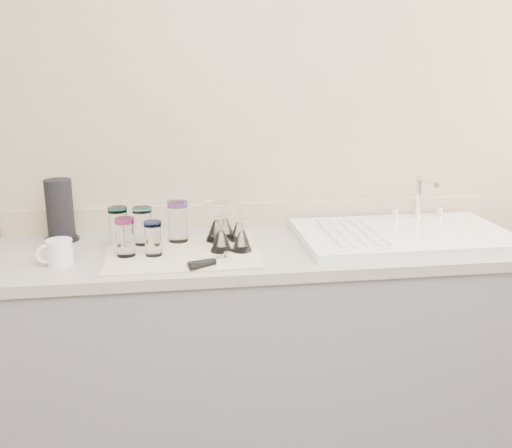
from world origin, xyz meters
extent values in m
cube|color=tan|center=(0.00, 1.50, 1.25)|extent=(3.50, 0.04, 2.50)
cube|color=slate|center=(0.00, 1.20, 0.43)|extent=(2.00, 0.60, 0.86)
cube|color=gray|center=(0.00, 1.20, 0.88)|extent=(2.06, 0.62, 0.04)
cube|color=white|center=(0.55, 1.20, 0.92)|extent=(0.82, 0.50, 0.03)
cylinder|color=silver|center=(0.69, 1.40, 1.03)|extent=(0.02, 0.02, 0.18)
cylinder|color=silver|center=(0.69, 1.32, 1.10)|extent=(0.02, 0.16, 0.02)
cylinder|color=silver|center=(0.59, 1.40, 0.96)|extent=(0.03, 0.03, 0.04)
cylinder|color=silver|center=(0.79, 1.40, 0.96)|extent=(0.03, 0.03, 0.04)
cube|color=beige|center=(-0.31, 1.14, 0.90)|extent=(0.55, 0.42, 0.01)
cylinder|color=white|center=(-0.55, 1.27, 0.97)|extent=(0.07, 0.07, 0.13)
cylinder|color=teal|center=(-0.55, 1.27, 1.04)|extent=(0.07, 0.07, 0.02)
cylinder|color=white|center=(-0.46, 1.26, 0.97)|extent=(0.07, 0.07, 0.13)
cylinder|color=#42C4D2|center=(-0.46, 1.26, 1.04)|extent=(0.07, 0.07, 0.02)
cylinder|color=white|center=(-0.33, 1.28, 0.98)|extent=(0.07, 0.07, 0.14)
cylinder|color=#7847A3|center=(-0.33, 1.28, 1.05)|extent=(0.08, 0.08, 0.02)
cylinder|color=white|center=(-0.51, 1.13, 0.97)|extent=(0.07, 0.07, 0.12)
cylinder|color=#C62DA1|center=(-0.51, 1.13, 1.04)|extent=(0.07, 0.07, 0.02)
cylinder|color=white|center=(-0.42, 1.12, 0.96)|extent=(0.06, 0.06, 0.11)
cylinder|color=blue|center=(-0.42, 1.12, 1.02)|extent=(0.06, 0.06, 0.02)
cone|color=white|center=(-0.18, 1.26, 0.95)|extent=(0.09, 0.09, 0.08)
cylinder|color=white|center=(-0.18, 1.26, 1.02)|extent=(0.01, 0.01, 0.06)
cylinder|color=white|center=(-0.18, 1.26, 1.06)|extent=(0.09, 0.09, 0.01)
cone|color=white|center=(-0.10, 1.26, 0.94)|extent=(0.08, 0.08, 0.07)
cylinder|color=white|center=(-0.10, 1.26, 1.01)|extent=(0.01, 0.01, 0.06)
cylinder|color=white|center=(-0.10, 1.26, 1.04)|extent=(0.08, 0.08, 0.01)
cone|color=white|center=(-0.18, 1.13, 0.95)|extent=(0.08, 0.08, 0.08)
cylinder|color=white|center=(-0.18, 1.13, 1.01)|extent=(0.01, 0.01, 0.06)
cylinder|color=white|center=(-0.18, 1.13, 1.05)|extent=(0.08, 0.08, 0.01)
cone|color=white|center=(-0.10, 1.12, 0.94)|extent=(0.08, 0.08, 0.07)
cylinder|color=white|center=(-0.10, 1.12, 1.01)|extent=(0.01, 0.01, 0.06)
cylinder|color=white|center=(-0.10, 1.12, 1.04)|extent=(0.08, 0.08, 0.01)
cone|color=white|center=(-0.15, 1.30, 0.95)|extent=(0.08, 0.08, 0.08)
cylinder|color=white|center=(-0.15, 1.30, 1.01)|extent=(0.01, 0.01, 0.06)
cylinder|color=white|center=(-0.15, 1.30, 1.05)|extent=(0.08, 0.08, 0.01)
cube|color=silver|center=(-0.18, 1.01, 0.92)|extent=(0.07, 0.05, 0.02)
cylinder|color=black|center=(-0.24, 0.97, 0.92)|extent=(0.11, 0.08, 0.02)
cylinder|color=black|center=(-0.24, 0.99, 0.92)|extent=(0.12, 0.05, 0.02)
cylinder|color=white|center=(-0.73, 1.09, 0.94)|extent=(0.11, 0.11, 0.09)
torus|color=white|center=(-0.78, 1.07, 0.94)|extent=(0.07, 0.03, 0.07)
cylinder|color=black|center=(-0.78, 1.38, 0.91)|extent=(0.13, 0.13, 0.01)
cylinder|color=black|center=(-0.78, 1.38, 1.03)|extent=(0.10, 0.10, 0.23)
camera|label=1|loc=(-0.33, -0.85, 1.55)|focal=40.00mm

